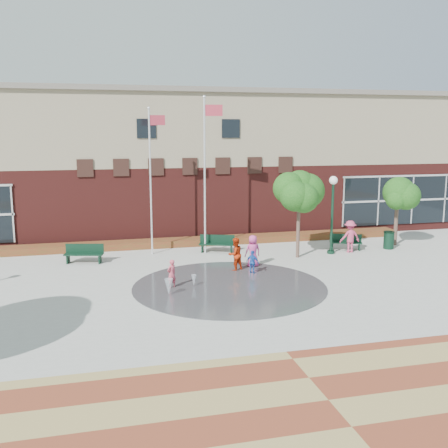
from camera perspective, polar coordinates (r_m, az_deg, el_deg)
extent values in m
plane|color=#666056|center=(20.13, 2.76, -9.28)|extent=(120.00, 120.00, 0.00)
cube|color=#A8A8A0|center=(23.81, 0.00, -6.16)|extent=(46.00, 18.00, 0.01)
cube|color=brown|center=(14.13, 11.30, -18.33)|extent=(46.00, 6.00, 0.01)
cylinder|color=#383A3D|center=(22.88, 0.60, -6.85)|extent=(8.40, 8.40, 0.01)
cube|color=#591E1C|center=(36.37, -5.10, 3.11)|extent=(44.00, 10.00, 4.50)
cube|color=gray|center=(36.10, -5.21, 10.22)|extent=(44.00, 10.00, 4.50)
cube|color=slate|center=(36.17, -5.27, 13.86)|extent=(44.40, 10.40, 0.30)
cube|color=black|center=(37.14, 19.75, 2.49)|extent=(10.00, 0.12, 3.19)
cube|color=black|center=(30.80, -8.45, 10.25)|extent=(1.10, 0.10, 1.10)
cube|color=black|center=(31.68, 0.74, 10.35)|extent=(1.10, 0.10, 1.10)
cube|color=maroon|center=(31.01, -3.36, -2.32)|extent=(26.00, 1.20, 0.40)
cylinder|color=white|center=(28.36, -7.99, 4.40)|extent=(0.09, 0.09, 7.79)
sphere|color=white|center=(28.24, -8.20, 12.39)|extent=(0.15, 0.15, 0.15)
cube|color=#AF2E40|center=(28.31, -7.30, 11.15)|extent=(0.85, 0.09, 0.52)
cylinder|color=white|center=(28.34, -2.11, 5.09)|extent=(0.11, 0.11, 8.38)
sphere|color=white|center=(28.28, -2.17, 13.68)|extent=(0.17, 0.17, 0.17)
cube|color=#AF2E40|center=(28.26, -1.16, 12.27)|extent=(0.95, 0.21, 0.59)
cylinder|color=black|center=(29.04, 11.67, 0.50)|extent=(0.14, 0.14, 3.85)
cylinder|color=black|center=(29.39, 11.54, -3.03)|extent=(0.41, 0.41, 0.18)
sphere|color=white|center=(28.76, 11.82, 4.68)|extent=(0.45, 0.45, 0.45)
cube|color=black|center=(27.59, -15.02, -3.19)|extent=(2.02, 0.98, 0.06)
cube|color=black|center=(27.76, -14.92, -2.58)|extent=(1.91, 0.50, 0.49)
cube|color=black|center=(28.97, -0.79, -2.21)|extent=(2.00, 1.16, 0.06)
cube|color=black|center=(29.15, -0.74, -1.64)|extent=(1.84, 0.70, 0.48)
cube|color=black|center=(30.38, 13.12, -1.97)|extent=(1.83, 1.12, 0.06)
cube|color=black|center=(30.55, 13.10, -1.47)|extent=(1.66, 0.71, 0.44)
cylinder|color=black|center=(31.33, 17.49, -1.74)|extent=(0.58, 0.58, 0.97)
cylinder|color=black|center=(31.23, 17.54, -0.84)|extent=(0.62, 0.62, 0.06)
cylinder|color=#49352D|center=(27.97, 8.07, -0.92)|extent=(0.19, 0.19, 2.73)
cylinder|color=#49352D|center=(32.35, 18.20, -0.05)|extent=(0.21, 0.21, 2.48)
cone|color=white|center=(21.80, -6.01, -7.79)|extent=(0.35, 0.35, 0.68)
cone|color=white|center=(22.92, -3.29, -6.84)|extent=(0.22, 0.22, 0.51)
imported|color=#DB4C62|center=(22.60, -5.73, -5.44)|extent=(0.55, 0.52, 1.27)
imported|color=#BA2B0B|center=(25.24, 1.22, -3.32)|extent=(0.96, 0.87, 1.62)
imported|color=#CD3F8B|center=(25.95, 3.15, -2.97)|extent=(0.83, 0.58, 1.61)
imported|color=blue|center=(24.76, 3.13, -4.19)|extent=(0.66, 0.66, 1.13)
imported|color=#C33C63|center=(29.76, 13.54, -1.35)|extent=(1.17, 0.69, 1.80)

